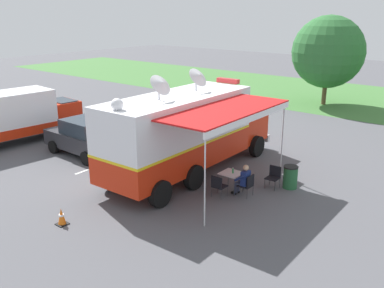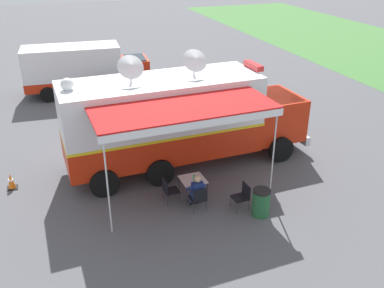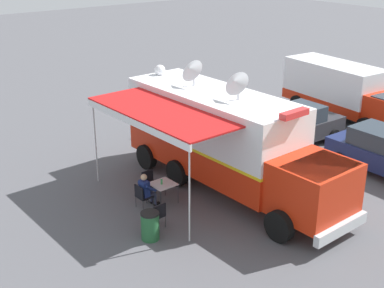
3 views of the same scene
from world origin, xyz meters
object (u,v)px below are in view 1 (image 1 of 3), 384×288
at_px(folding_chair_at_table, 248,184).
at_px(trash_bin, 290,177).
at_px(support_truck, 11,117).
at_px(car_behind_truck, 142,120).
at_px(seated_responder, 243,179).
at_px(folding_chair_beside_table, 218,185).
at_px(water_bottle, 233,171).
at_px(traffic_cone, 62,217).
at_px(car_far_corner, 85,137).
at_px(folding_table, 231,174).
at_px(command_truck, 189,129).
at_px(folding_chair_spare_by_truck, 274,175).

xyz_separation_m(folding_chair_at_table, trash_bin, (0.85, 1.79, -0.06)).
distance_m(folding_chair_at_table, support_truck, 13.43).
bearing_deg(car_behind_truck, seated_responder, -19.94).
relative_size(folding_chair_beside_table, seated_responder, 0.70).
relative_size(water_bottle, traffic_cone, 0.39).
bearing_deg(water_bottle, trash_bin, 46.72).
bearing_deg(car_behind_truck, folding_chair_at_table, -19.51).
distance_m(water_bottle, folding_chair_at_table, 0.81).
height_order(folding_chair_beside_table, traffic_cone, folding_chair_beside_table).
relative_size(trash_bin, car_far_corner, 0.22).
relative_size(folding_chair_at_table, car_behind_truck, 0.21).
relative_size(seated_responder, car_far_corner, 0.30).
xyz_separation_m(folding_table, water_bottle, (0.06, 0.01, 0.16)).
relative_size(folding_chair_beside_table, trash_bin, 0.96).
bearing_deg(folding_chair_at_table, support_truck, -171.09).
bearing_deg(folding_chair_beside_table, car_far_corner, -179.44).
bearing_deg(command_truck, car_far_corner, -166.13).
distance_m(seated_responder, car_behind_truck, 9.37).
height_order(seated_responder, trash_bin, seated_responder).
bearing_deg(car_behind_truck, command_truck, -25.07).
bearing_deg(water_bottle, traffic_cone, -115.26).
xyz_separation_m(folding_chair_at_table, traffic_cone, (-3.50, -5.75, -0.23)).
relative_size(water_bottle, folding_chair_at_table, 0.26).
bearing_deg(water_bottle, car_behind_truck, 159.48).
height_order(seated_responder, traffic_cone, seated_responder).
xyz_separation_m(command_truck, folding_table, (2.47, -0.43, -1.27)).
relative_size(folding_chair_spare_by_truck, car_behind_truck, 0.21).
relative_size(folding_chair_at_table, folding_chair_beside_table, 1.00).
xyz_separation_m(water_bottle, folding_chair_at_table, (0.74, -0.10, -0.32)).
bearing_deg(traffic_cone, car_far_corner, 136.92).
bearing_deg(car_behind_truck, folding_chair_beside_table, -25.76).
height_order(folding_chair_at_table, seated_responder, seated_responder).
relative_size(command_truck, folding_chair_beside_table, 11.00).
height_order(folding_chair_at_table, folding_chair_beside_table, same).
height_order(folding_table, car_behind_truck, car_behind_truck).
height_order(command_truck, support_truck, command_truck).
relative_size(folding_chair_beside_table, car_behind_truck, 0.21).
distance_m(seated_responder, traffic_cone, 6.64).
height_order(folding_chair_at_table, trash_bin, trash_bin).
xyz_separation_m(traffic_cone, car_far_corner, (-5.25, 4.91, 0.60)).
height_order(water_bottle, car_far_corner, car_far_corner).
relative_size(folding_table, folding_chair_spare_by_truck, 0.95).
xyz_separation_m(folding_chair_spare_by_truck, seated_responder, (-0.51, -1.41, 0.14)).
distance_m(folding_chair_at_table, folding_chair_beside_table, 1.11).
xyz_separation_m(command_truck, car_behind_truck, (-5.72, 2.68, -1.07)).
distance_m(folding_chair_beside_table, support_truck, 12.53).
bearing_deg(folding_chair_at_table, command_truck, 171.14).
bearing_deg(folding_chair_at_table, folding_table, 173.97).
height_order(command_truck, seated_responder, command_truck).
bearing_deg(support_truck, car_behind_truck, 51.12).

